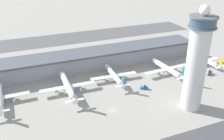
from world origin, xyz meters
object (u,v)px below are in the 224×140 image
at_px(control_tower, 197,62).
at_px(airplane_gate_echo, 167,69).
at_px(airplane_gate_foxtrot, 205,61).
at_px(airplane_gate_charlie, 68,87).
at_px(service_truck_catering, 210,73).
at_px(airplane_gate_delta, 114,76).
at_px(service_truck_fuel, 144,88).

relative_size(control_tower, airplane_gate_echo, 1.60).
bearing_deg(airplane_gate_foxtrot, airplane_gate_charlie, -179.09).
height_order(airplane_gate_charlie, service_truck_catering, airplane_gate_charlie).
bearing_deg(airplane_gate_echo, airplane_gate_delta, 173.00).
xyz_separation_m(airplane_gate_charlie, service_truck_catering, (115.12, -14.96, -3.70)).
xyz_separation_m(airplane_gate_echo, service_truck_fuel, (-29.74, -15.31, -3.66)).
distance_m(airplane_gate_echo, service_truck_fuel, 33.65).
relative_size(airplane_gate_echo, service_truck_catering, 6.28).
distance_m(airplane_gate_delta, airplane_gate_foxtrot, 86.66).
bearing_deg(control_tower, airplane_gate_foxtrot, 42.27).
height_order(airplane_gate_delta, airplane_gate_echo, airplane_gate_echo).
bearing_deg(service_truck_catering, airplane_gate_echo, 156.26).
height_order(airplane_gate_charlie, airplane_gate_foxtrot, airplane_gate_charlie).
xyz_separation_m(service_truck_catering, service_truck_fuel, (-61.95, -1.15, -0.14)).
bearing_deg(airplane_gate_echo, service_truck_fuel, -152.76).
bearing_deg(service_truck_catering, service_truck_fuel, -178.94).
relative_size(control_tower, airplane_gate_delta, 1.75).
xyz_separation_m(airplane_gate_delta, service_truck_catering, (77.38, -19.71, -3.01)).
height_order(control_tower, airplane_gate_foxtrot, control_tower).
height_order(airplane_gate_echo, service_truck_fuel, airplane_gate_echo).
height_order(airplane_gate_charlie, airplane_gate_echo, airplane_gate_charlie).
distance_m(airplane_gate_echo, airplane_gate_foxtrot, 41.55).
distance_m(airplane_gate_echo, service_truck_catering, 35.36).
relative_size(airplane_gate_charlie, airplane_gate_delta, 1.14).
xyz_separation_m(airplane_gate_charlie, airplane_gate_echo, (82.92, -0.80, -0.18)).
bearing_deg(service_truck_catering, control_tower, -144.18).
height_order(control_tower, service_truck_catering, control_tower).
relative_size(airplane_gate_charlie, service_truck_fuel, 7.07).
xyz_separation_m(airplane_gate_echo, service_truck_catering, (32.21, -14.17, -3.52)).
bearing_deg(control_tower, service_truck_fuel, 117.04).
relative_size(airplane_gate_delta, airplane_gate_echo, 0.92).
bearing_deg(service_truck_catering, airplane_gate_foxtrot, 61.39).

